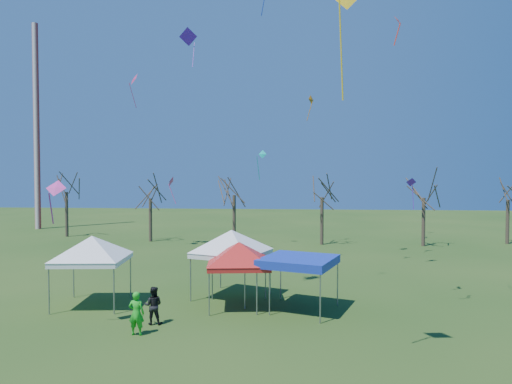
{
  "coord_description": "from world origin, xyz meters",
  "views": [
    {
      "loc": [
        3.62,
        -19.23,
        6.47
      ],
      "look_at": [
        1.65,
        3.0,
        5.69
      ],
      "focal_mm": 32.0,
      "sensor_mm": 36.0,
      "label": 1
    }
  ],
  "objects_px": {
    "tree_1": "(150,183)",
    "tent_white_west": "(92,241)",
    "person_green": "(136,313)",
    "tree_4": "(424,181)",
    "tent_red": "(239,246)",
    "tent_white_mid": "(232,235)",
    "person_dark": "(153,305)",
    "radio_mast": "(37,127)",
    "tree_2": "(234,178)",
    "tree_5": "(508,184)",
    "tent_blue": "(299,261)",
    "tree_0": "(66,176)",
    "tree_3": "(322,180)"
  },
  "relations": [
    {
      "from": "person_dark",
      "to": "tent_blue",
      "type": "bearing_deg",
      "value": -162.3
    },
    {
      "from": "tree_2",
      "to": "person_dark",
      "type": "distance_m",
      "value": 24.98
    },
    {
      "from": "tree_2",
      "to": "tent_white_west",
      "type": "distance_m",
      "value": 22.4
    },
    {
      "from": "tree_2",
      "to": "tent_red",
      "type": "height_order",
      "value": "tree_2"
    },
    {
      "from": "radio_mast",
      "to": "tree_4",
      "type": "distance_m",
      "value": 44.96
    },
    {
      "from": "tree_1",
      "to": "person_dark",
      "type": "relative_size",
      "value": 4.56
    },
    {
      "from": "tent_red",
      "to": "tent_blue",
      "type": "relative_size",
      "value": 1.01
    },
    {
      "from": "tree_1",
      "to": "person_dark",
      "type": "bearing_deg",
      "value": -71.66
    },
    {
      "from": "tree_1",
      "to": "tree_5",
      "type": "bearing_deg",
      "value": 2.35
    },
    {
      "from": "tree_3",
      "to": "tent_red",
      "type": "bearing_deg",
      "value": -103.87
    },
    {
      "from": "tree_0",
      "to": "person_green",
      "type": "height_order",
      "value": "tree_0"
    },
    {
      "from": "tree_2",
      "to": "tent_blue",
      "type": "distance_m",
      "value": 22.89
    },
    {
      "from": "tree_2",
      "to": "tree_3",
      "type": "xyz_separation_m",
      "value": [
        8.4,
        -0.33,
        -0.21
      ]
    },
    {
      "from": "tent_red",
      "to": "person_green",
      "type": "height_order",
      "value": "tent_red"
    },
    {
      "from": "tree_1",
      "to": "person_green",
      "type": "bearing_deg",
      "value": -73.09
    },
    {
      "from": "tent_red",
      "to": "radio_mast",
      "type": "bearing_deg",
      "value": 132.85
    },
    {
      "from": "tent_white_mid",
      "to": "person_dark",
      "type": "relative_size",
      "value": 2.7
    },
    {
      "from": "tree_3",
      "to": "person_green",
      "type": "bearing_deg",
      "value": -109.27
    },
    {
      "from": "person_green",
      "to": "person_dark",
      "type": "height_order",
      "value": "person_green"
    },
    {
      "from": "person_green",
      "to": "tent_white_west",
      "type": "bearing_deg",
      "value": -46.75
    },
    {
      "from": "tree_2",
      "to": "person_dark",
      "type": "relative_size",
      "value": 4.95
    },
    {
      "from": "tree_3",
      "to": "person_dark",
      "type": "distance_m",
      "value": 26.07
    },
    {
      "from": "tree_1",
      "to": "tent_white_west",
      "type": "height_order",
      "value": "tree_1"
    },
    {
      "from": "tree_0",
      "to": "tree_4",
      "type": "bearing_deg",
      "value": -5.34
    },
    {
      "from": "tree_5",
      "to": "tree_1",
      "type": "bearing_deg",
      "value": -177.65
    },
    {
      "from": "tent_white_mid",
      "to": "person_dark",
      "type": "bearing_deg",
      "value": -121.02
    },
    {
      "from": "tent_red",
      "to": "person_green",
      "type": "bearing_deg",
      "value": -130.41
    },
    {
      "from": "tree_0",
      "to": "person_dark",
      "type": "bearing_deg",
      "value": -56.31
    },
    {
      "from": "tent_blue",
      "to": "tree_5",
      "type": "bearing_deg",
      "value": 49.5
    },
    {
      "from": "tree_0",
      "to": "tent_blue",
      "type": "relative_size",
      "value": 2.03
    },
    {
      "from": "radio_mast",
      "to": "tent_red",
      "type": "height_order",
      "value": "radio_mast"
    },
    {
      "from": "tree_3",
      "to": "tent_red",
      "type": "height_order",
      "value": "tree_3"
    },
    {
      "from": "tree_5",
      "to": "tree_4",
      "type": "bearing_deg",
      "value": -166.15
    },
    {
      "from": "tree_4",
      "to": "person_green",
      "type": "bearing_deg",
      "value": -125.66
    },
    {
      "from": "radio_mast",
      "to": "person_dark",
      "type": "bearing_deg",
      "value": -53.23
    },
    {
      "from": "person_dark",
      "to": "tent_red",
      "type": "bearing_deg",
      "value": -144.53
    },
    {
      "from": "tree_2",
      "to": "tent_blue",
      "type": "xyz_separation_m",
      "value": [
        6.11,
        -21.7,
        -3.93
      ]
    },
    {
      "from": "tree_2",
      "to": "tent_white_west",
      "type": "relative_size",
      "value": 1.8
    },
    {
      "from": "tree_0",
      "to": "tree_5",
      "type": "xyz_separation_m",
      "value": [
        44.57,
        -1.32,
        -0.76
      ]
    },
    {
      "from": "tree_0",
      "to": "tent_red",
      "type": "bearing_deg",
      "value": -48.46
    },
    {
      "from": "tree_0",
      "to": "tent_red",
      "type": "height_order",
      "value": "tree_0"
    },
    {
      "from": "tent_red",
      "to": "person_dark",
      "type": "distance_m",
      "value": 5.0
    },
    {
      "from": "tree_1",
      "to": "tent_blue",
      "type": "xyz_separation_m",
      "value": [
        14.51,
        -21.97,
        -3.43
      ]
    },
    {
      "from": "tree_2",
      "to": "tree_5",
      "type": "height_order",
      "value": "tree_2"
    },
    {
      "from": "tree_3",
      "to": "person_green",
      "type": "height_order",
      "value": "tree_3"
    },
    {
      "from": "tree_4",
      "to": "tent_blue",
      "type": "distance_m",
      "value": 24.56
    },
    {
      "from": "tree_4",
      "to": "tent_red",
      "type": "distance_m",
      "value": 25.78
    },
    {
      "from": "tree_3",
      "to": "tent_white_west",
      "type": "relative_size",
      "value": 1.74
    },
    {
      "from": "tree_0",
      "to": "tree_5",
      "type": "distance_m",
      "value": 44.59
    },
    {
      "from": "tree_2",
      "to": "tent_white_mid",
      "type": "distance_m",
      "value": 20.11
    }
  ]
}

